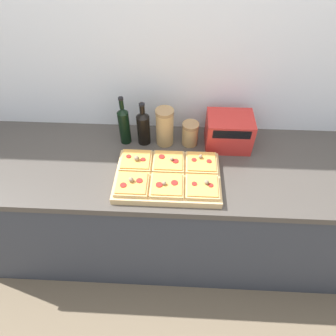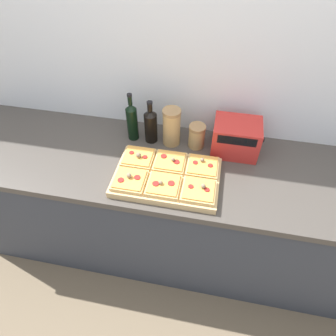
% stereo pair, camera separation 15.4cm
% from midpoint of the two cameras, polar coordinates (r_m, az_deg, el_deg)
% --- Properties ---
extents(ground_plane, '(12.00, 12.00, 0.00)m').
position_cam_midpoint_polar(ground_plane, '(2.22, 1.58, -21.69)').
color(ground_plane, brown).
extents(wall_back, '(6.00, 0.06, 2.50)m').
position_cam_midpoint_polar(wall_back, '(1.70, 6.61, 17.89)').
color(wall_back, silver).
rests_on(wall_back, ground_plane).
extents(kitchen_counter, '(2.63, 0.67, 0.88)m').
position_cam_midpoint_polar(kitchen_counter, '(1.98, 3.46, -8.31)').
color(kitchen_counter, '#333842').
rests_on(kitchen_counter, ground_plane).
extents(cutting_board, '(0.54, 0.35, 0.04)m').
position_cam_midpoint_polar(cutting_board, '(1.54, 2.63, -1.95)').
color(cutting_board, tan).
rests_on(cutting_board, kitchen_counter).
extents(pizza_slice_back_left, '(0.16, 0.15, 0.06)m').
position_cam_midpoint_polar(pizza_slice_back_left, '(1.60, -2.97, 1.91)').
color(pizza_slice_back_left, tan).
rests_on(pizza_slice_back_left, cutting_board).
extents(pizza_slice_back_center, '(0.16, 0.15, 0.05)m').
position_cam_midpoint_polar(pizza_slice_back_center, '(1.58, 3.16, 1.05)').
color(pizza_slice_back_center, tan).
rests_on(pizza_slice_back_center, cutting_board).
extents(pizza_slice_back_right, '(0.16, 0.15, 0.05)m').
position_cam_midpoint_polar(pizza_slice_back_right, '(1.57, 9.38, 0.19)').
color(pizza_slice_back_right, tan).
rests_on(pizza_slice_back_right, cutting_board).
extents(pizza_slice_front_left, '(0.16, 0.15, 0.05)m').
position_cam_midpoint_polar(pizza_slice_front_left, '(1.49, -4.42, -2.45)').
color(pizza_slice_front_left, tan).
rests_on(pizza_slice_front_left, cutting_board).
extents(pizza_slice_front_center, '(0.16, 0.15, 0.05)m').
position_cam_midpoint_polar(pizza_slice_front_center, '(1.47, 2.14, -3.45)').
color(pizza_slice_front_center, tan).
rests_on(pizza_slice_front_center, cutting_board).
extents(pizza_slice_front_right, '(0.16, 0.15, 0.05)m').
position_cam_midpoint_polar(pizza_slice_front_right, '(1.46, 8.89, -4.39)').
color(pizza_slice_front_right, tan).
rests_on(pizza_slice_front_right, cutting_board).
extents(olive_oil_bottle, '(0.06, 0.06, 0.30)m').
position_cam_midpoint_polar(olive_oil_bottle, '(1.73, -4.31, 8.81)').
color(olive_oil_bottle, black).
rests_on(olive_oil_bottle, kitchen_counter).
extents(wine_bottle, '(0.07, 0.07, 0.27)m').
position_cam_midpoint_polar(wine_bottle, '(1.71, -0.73, 8.05)').
color(wine_bottle, black).
rests_on(wine_bottle, kitchen_counter).
extents(grain_jar_tall, '(0.10, 0.10, 0.23)m').
position_cam_midpoint_polar(grain_jar_tall, '(1.69, 3.30, 7.69)').
color(grain_jar_tall, tan).
rests_on(grain_jar_tall, kitchen_counter).
extents(grain_jar_short, '(0.09, 0.09, 0.14)m').
position_cam_midpoint_polar(grain_jar_short, '(1.71, 8.06, 5.93)').
color(grain_jar_short, tan).
rests_on(grain_jar_short, kitchen_counter).
extents(toaster_oven, '(0.28, 0.19, 0.19)m').
position_cam_midpoint_polar(toaster_oven, '(1.71, 15.35, 5.48)').
color(toaster_oven, red).
rests_on(toaster_oven, kitchen_counter).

